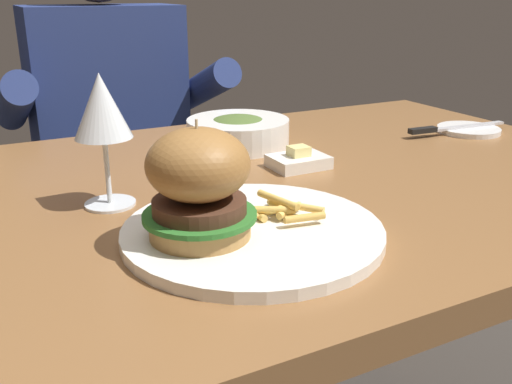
{
  "coord_description": "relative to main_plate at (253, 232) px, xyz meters",
  "views": [
    {
      "loc": [
        -0.38,
        -0.73,
        1.02
      ],
      "look_at": [
        -0.08,
        -0.15,
        0.78
      ],
      "focal_mm": 40.0,
      "sensor_mm": 36.0,
      "label": 1
    }
  ],
  "objects": [
    {
      "name": "dining_table",
      "position": [
        0.1,
        0.18,
        -0.1
      ],
      "size": [
        1.31,
        0.82,
        0.74
      ],
      "color": "brown",
      "rests_on": "ground"
    },
    {
      "name": "table_knife",
      "position": [
        0.58,
        0.26,
        0.01
      ],
      "size": [
        0.23,
        0.03,
        0.01
      ],
      "color": "silver",
      "rests_on": "bread_plate"
    },
    {
      "name": "main_plate",
      "position": [
        0.0,
        0.0,
        0.0
      ],
      "size": [
        0.31,
        0.31,
        0.01
      ],
      "primitive_type": "cylinder",
      "color": "white",
      "rests_on": "dining_table"
    },
    {
      "name": "diner_person",
      "position": [
        0.04,
        0.87,
        -0.18
      ],
      "size": [
        0.51,
        0.36,
        1.18
      ],
      "color": "#282833",
      "rests_on": "ground"
    },
    {
      "name": "soup_bowl",
      "position": [
        0.17,
        0.38,
        0.02
      ],
      "size": [
        0.19,
        0.19,
        0.06
      ],
      "color": "white",
      "rests_on": "dining_table"
    },
    {
      "name": "burger_sandwich",
      "position": [
        -0.06,
        0.0,
        0.07
      ],
      "size": [
        0.13,
        0.13,
        0.13
      ],
      "color": "#B78447",
      "rests_on": "main_plate"
    },
    {
      "name": "bread_plate",
      "position": [
        0.63,
        0.26,
        -0.0
      ],
      "size": [
        0.12,
        0.12,
        0.01
      ],
      "primitive_type": "cylinder",
      "color": "white",
      "rests_on": "dining_table"
    },
    {
      "name": "wine_glass",
      "position": [
        -0.12,
        0.18,
        0.12
      ],
      "size": [
        0.08,
        0.08,
        0.18
      ],
      "color": "silver",
      "rests_on": "dining_table"
    },
    {
      "name": "fries_pile",
      "position": [
        0.04,
        0.01,
        0.02
      ],
      "size": [
        0.1,
        0.09,
        0.02
      ],
      "color": "#EABC5B",
      "rests_on": "main_plate"
    },
    {
      "name": "butter_dish",
      "position": [
        0.19,
        0.21,
        0.0
      ],
      "size": [
        0.09,
        0.07,
        0.04
      ],
      "color": "white",
      "rests_on": "dining_table"
    }
  ]
}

